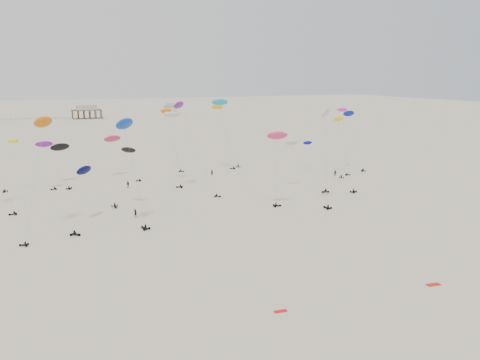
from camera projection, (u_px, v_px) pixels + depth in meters
name	position (u px, v px, depth m)	size (l,w,h in m)	color
ground_plane	(143.00, 145.00, 209.65)	(900.00, 900.00, 0.00)	beige
pavilion_main	(87.00, 113.00, 339.70)	(21.00, 13.00, 9.80)	brown
pavilion_small	(170.00, 109.00, 393.49)	(9.00, 7.00, 8.00)	brown
pier_fence	(8.00, 120.00, 320.63)	(80.20, 0.20, 1.50)	black
rig_0	(124.00, 169.00, 110.75)	(6.96, 5.18, 14.17)	black
rig_1	(323.00, 158.00, 147.79)	(6.00, 16.96, 17.11)	black
rig_2	(303.00, 159.00, 127.70)	(7.93, 12.47, 15.82)	black
rig_3	(10.00, 161.00, 125.56)	(5.52, 4.92, 13.98)	black
rig_4	(183.00, 115.00, 125.70)	(8.94, 18.57, 26.43)	black
rig_5	(225.00, 127.00, 157.86)	(8.65, 7.81, 21.23)	black
rig_6	(82.00, 184.00, 97.47)	(6.72, 14.19, 14.47)	black
rig_7	(345.00, 149.00, 127.90)	(4.26, 12.35, 20.50)	black
rig_8	(128.00, 140.00, 94.70)	(5.89, 10.18, 22.36)	black
rig_9	(173.00, 127.00, 134.38)	(5.26, 13.46, 21.35)	black
rig_10	(41.00, 134.00, 92.60)	(8.41, 15.28, 24.00)	black
rig_11	(344.00, 131.00, 146.03)	(3.25, 6.93, 20.89)	black
rig_13	(59.00, 150.00, 134.84)	(6.74, 13.05, 13.65)	black
rig_14	(277.00, 147.00, 109.52)	(5.39, 4.07, 18.07)	black
rig_15	(326.00, 126.00, 112.00)	(7.00, 11.28, 23.17)	black
rig_16	(352.00, 126.00, 154.10)	(4.77, 10.05, 19.52)	black
rig_17	(114.00, 142.00, 142.83)	(9.45, 14.10, 15.90)	black
rig_18	(169.00, 122.00, 156.65)	(4.41, 14.28, 21.40)	black
rig_19	(48.00, 152.00, 126.57)	(8.76, 5.30, 13.71)	black
rig_20	(221.00, 110.00, 152.48)	(7.41, 4.90, 23.40)	black
spectator_0	(136.00, 217.00, 103.27)	(0.78, 0.54, 2.14)	black
spectator_1	(335.00, 176.00, 145.31)	(1.07, 0.62, 2.18)	black
spectator_2	(128.00, 188.00, 129.83)	(1.37, 0.74, 2.32)	black
spectator_3	(212.00, 175.00, 145.98)	(0.83, 0.57, 2.28)	black
grounded_kite_a	(433.00, 285.00, 69.58)	(2.20, 0.90, 0.08)	red
grounded_kite_b	(280.00, 311.00, 61.73)	(1.80, 0.70, 0.07)	red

